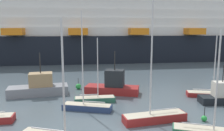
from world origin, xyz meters
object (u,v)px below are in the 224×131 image
Objects in this scene: channel_buoy_0 at (78,86)px; fishing_boat_1 at (39,87)px; fishing_boat_2 at (113,85)px; sailboat_0 at (209,94)px; sailboat_6 at (208,130)px; fishing_boat_3 at (223,96)px; channel_buoy_1 at (204,118)px; sailboat_1 at (95,99)px; sailboat_7 at (87,106)px; sailboat_2 at (155,116)px; cruise_ship at (104,32)px.

fishing_boat_1 is at bearing -151.46° from channel_buoy_0.
fishing_boat_1 is 1.07× the size of fishing_boat_2.
sailboat_0 is 22.09m from fishing_boat_1.
sailboat_6 is 5.22× the size of channel_buoy_0.
channel_buoy_1 is at bearing 49.94° from fishing_boat_3.
sailboat_1 is 0.73× the size of sailboat_7.
channel_buoy_0 is at bearing 16.80° from fishing_boat_1.
sailboat_2 is 14.76m from channel_buoy_0.
channel_buoy_1 is at bearing 166.00° from sailboat_2.
channel_buoy_1 is at bearing 88.55° from sailboat_6.
channel_buoy_1 is (0.96, 2.73, -0.11)m from sailboat_6.
sailboat_6 is at bearing -85.61° from cruise_ship.
sailboat_6 is 12.04m from sailboat_7.
fishing_boat_1 reaches higher than channel_buoy_1.
channel_buoy_1 is at bearing 176.42° from sailboat_7.
sailboat_0 is 17.76m from channel_buoy_0.
sailboat_6 is 2.90m from channel_buoy_1.
fishing_boat_1 is at bearing -165.44° from fishing_boat_2.
fishing_boat_3 reaches higher than channel_buoy_0.
fishing_boat_2 is (2.39, 3.54, 0.70)m from sailboat_1.
sailboat_2 reaches higher than fishing_boat_1.
sailboat_2 reaches higher than fishing_boat_2.
sailboat_7 is at bearing -79.16° from channel_buoy_0.
sailboat_0 is 1.40× the size of fishing_boat_3.
fishing_boat_2 is 4.96× the size of channel_buoy_1.
sailboat_1 is 4.60× the size of channel_buoy_0.
channel_buoy_0 is (-11.90, 15.19, -0.01)m from sailboat_6.
sailboat_2 is (-8.95, -7.50, 0.17)m from sailboat_0.
sailboat_6 is at bearing -48.50° from fishing_boat_1.
sailboat_1 is at bearing -91.74° from sailboat_7.
fishing_boat_3 is 6.76m from channel_buoy_1.
cruise_ship is (2.08, 38.15, 7.41)m from sailboat_1.
fishing_boat_1 is 0.06× the size of cruise_ship.
sailboat_6 is 48.38m from cruise_ship.
cruise_ship is (-8.30, 44.51, 7.53)m from channel_buoy_1.
fishing_boat_1 is 20.29m from channel_buoy_1.
channel_buoy_1 is at bearing -36.41° from sailboat_1.
sailboat_2 is 1.09× the size of sailboat_7.
channel_buoy_0 is at bearing -68.47° from sailboat_2.
sailboat_1 is 1.37× the size of fishing_boat_3.
sailboat_0 is 4.71× the size of channel_buoy_0.
fishing_boat_2 is (-7.03, 12.63, 0.70)m from sailboat_6.
sailboat_0 is 0.90× the size of sailboat_6.
sailboat_2 is 45.08m from cruise_ship.
fishing_boat_3 is at bearing -71.92° from sailboat_0.
sailboat_0 reaches higher than channel_buoy_1.
sailboat_1 is at bearing -3.03° from fishing_boat_3.
sailboat_7 is at bearing -54.94° from fishing_boat_1.
sailboat_0 is 14.68m from sailboat_1.
sailboat_2 is 1.31× the size of sailboat_6.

